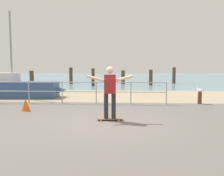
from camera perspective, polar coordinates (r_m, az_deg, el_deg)
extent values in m
cube|color=#605B56|center=(6.46, -2.35, -10.33)|extent=(24.00, 10.00, 0.04)
cube|color=tan|center=(14.32, 1.15, -1.83)|extent=(24.00, 6.00, 0.04)
cube|color=slate|center=(42.24, 2.99, 2.71)|extent=(72.00, 50.00, 0.04)
cylinder|color=#9EA0A5|center=(11.83, -19.46, -1.01)|extent=(0.05, 0.05, 1.05)
cylinder|color=#9EA0A5|center=(11.29, -11.95, -1.11)|extent=(0.05, 0.05, 1.05)
cylinder|color=#9EA0A5|center=(10.96, -3.84, -1.19)|extent=(0.05, 0.05, 1.05)
cylinder|color=#9EA0A5|center=(10.86, 4.59, -1.25)|extent=(0.05, 0.05, 1.05)
cylinder|color=#9EA0A5|center=(11.00, 12.99, -1.29)|extent=(0.05, 0.05, 1.05)
cylinder|color=#9EA0A5|center=(11.50, -15.85, 1.39)|extent=(11.25, 0.04, 0.04)
cylinder|color=#9EA0A5|center=(11.53, -15.80, -0.80)|extent=(11.25, 0.04, 0.04)
cube|color=#335184|center=(14.25, -21.83, -0.41)|extent=(4.47, 1.66, 0.90)
cone|color=#335184|center=(13.56, -13.20, -0.44)|extent=(1.14, 0.83, 0.77)
cylinder|color=gray|center=(14.35, -23.27, 9.13)|extent=(0.10, 0.10, 3.87)
cube|color=silver|center=(14.44, -24.12, 2.37)|extent=(1.25, 0.97, 0.50)
cube|color=brown|center=(7.59, -0.52, -7.45)|extent=(0.82, 0.31, 0.02)
cylinder|color=silver|center=(7.70, 1.54, -7.59)|extent=(0.06, 0.04, 0.06)
cylinder|color=silver|center=(7.54, 1.66, -7.86)|extent=(0.06, 0.04, 0.06)
cylinder|color=silver|center=(7.66, -2.67, -7.65)|extent=(0.06, 0.04, 0.06)
cylinder|color=silver|center=(7.51, -2.64, -7.92)|extent=(0.06, 0.04, 0.06)
cylinder|color=#26262B|center=(7.52, 0.39, -4.37)|extent=(0.14, 0.14, 0.80)
cylinder|color=#26262B|center=(7.50, -1.44, -4.39)|extent=(0.14, 0.14, 0.80)
cube|color=maroon|center=(7.43, -0.53, 0.96)|extent=(0.38, 0.25, 0.60)
sphere|color=beige|center=(7.41, -0.53, 4.35)|extent=(0.22, 0.22, 0.22)
cylinder|color=beige|center=(7.46, 2.89, 2.34)|extent=(0.56, 0.17, 0.23)
cylinder|color=beige|center=(7.40, -3.98, 2.32)|extent=(0.56, 0.17, 0.23)
cylinder|color=#513826|center=(11.65, 20.44, -2.30)|extent=(0.18, 0.18, 0.58)
ellipsoid|color=white|center=(11.61, 20.49, -0.54)|extent=(0.24, 0.35, 0.14)
sphere|color=white|center=(11.76, 19.94, -0.17)|extent=(0.09, 0.09, 0.09)
cone|color=gold|center=(11.80, 19.79, -0.15)|extent=(0.04, 0.06, 0.02)
cube|color=slate|center=(11.48, 20.98, -0.57)|extent=(0.12, 0.14, 0.02)
cylinder|color=#513826|center=(21.96, -18.83, 2.14)|extent=(0.37, 0.37, 1.41)
cylinder|color=#513826|center=(24.44, -9.90, 2.93)|extent=(0.35, 0.35, 1.69)
cylinder|color=#513826|center=(21.44, -4.61, 2.60)|extent=(0.29, 0.29, 1.61)
cylinder|color=#513826|center=(23.92, 2.67, 2.61)|extent=(0.38, 0.38, 1.40)
cylinder|color=#513826|center=(22.58, 9.34, 2.52)|extent=(0.35, 0.35, 1.49)
cylinder|color=#513826|center=(25.53, 14.74, 2.95)|extent=(0.34, 0.34, 1.71)
cone|color=#E55919|center=(9.78, -20.16, -3.87)|extent=(0.36, 0.36, 0.50)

